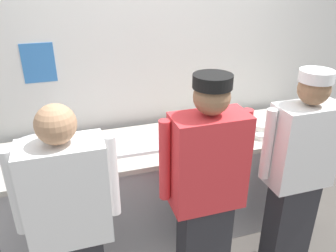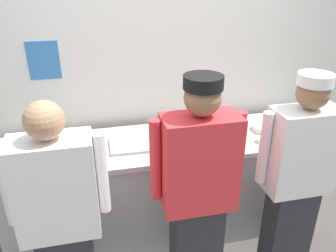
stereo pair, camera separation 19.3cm
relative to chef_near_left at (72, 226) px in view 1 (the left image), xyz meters
name	(u,v)px [view 1 (the left image)]	position (x,y,z in m)	size (l,w,h in m)	color
wall_back	(152,72)	(0.81, 1.21, 0.50)	(4.22, 0.11, 2.68)	silver
prep_counter	(168,186)	(0.81, 0.73, -0.39)	(2.69, 0.70, 0.90)	#B2B2B7
chef_near_left	(72,226)	(0.00, 0.00, 0.00)	(0.59, 0.24, 1.59)	#2D2D33
chef_center	(206,191)	(0.85, 0.02, 0.04)	(0.60, 0.24, 1.66)	#2D2D33
chef_far_right	(298,172)	(1.58, 0.07, 0.02)	(0.59, 0.24, 1.61)	#2D2D33
plate_stack_front	(261,124)	(1.67, 0.73, 0.08)	(0.23, 0.23, 0.05)	white
plate_stack_rear	(84,147)	(0.14, 0.76, 0.09)	(0.21, 0.21, 0.06)	white
mixing_bowl_steel	(39,153)	(-0.18, 0.70, 0.13)	(0.39, 0.39, 0.14)	#B7BABF
sheet_tray	(139,145)	(0.56, 0.70, 0.07)	(0.45, 0.28, 0.02)	#B7BABF
squeeze_bottle_primary	(190,124)	(1.03, 0.80, 0.15)	(0.06, 0.06, 0.18)	#E5E066
squeeze_bottle_secondary	(234,132)	(1.30, 0.54, 0.15)	(0.05, 0.05, 0.19)	#56A333
squeeze_bottle_spare	(83,156)	(0.13, 0.53, 0.15)	(0.05, 0.05, 0.18)	red
ramekin_orange_sauce	(261,136)	(1.55, 0.53, 0.08)	(0.09, 0.09, 0.04)	white
ramekin_green_sauce	(235,120)	(1.50, 0.90, 0.08)	(0.08, 0.08, 0.04)	white
ramekin_yellow_sauce	(178,143)	(0.86, 0.62, 0.08)	(0.09, 0.09, 0.04)	white
ramekin_red_sauce	(204,127)	(1.17, 0.83, 0.09)	(0.09, 0.09, 0.04)	white
deli_cup	(281,117)	(1.90, 0.77, 0.10)	(0.09, 0.09, 0.09)	white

